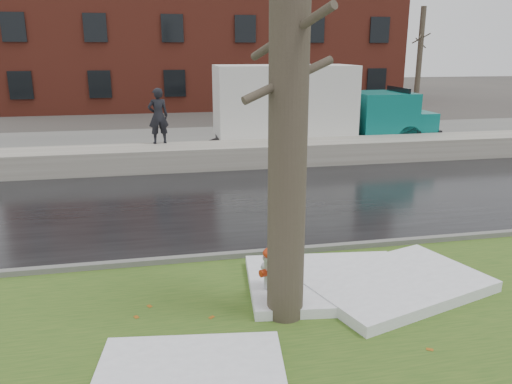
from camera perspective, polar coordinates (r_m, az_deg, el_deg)
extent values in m
plane|color=#47423D|center=(8.53, -0.10, -10.23)|extent=(120.00, 120.00, 0.00)
cube|color=#2B4C19|center=(7.44, 1.86, -14.25)|extent=(60.00, 4.50, 0.04)
cube|color=black|center=(12.67, -4.11, -1.31)|extent=(60.00, 7.00, 0.03)
cube|color=slate|center=(20.90, -7.17, 5.48)|extent=(60.00, 9.00, 0.03)
cube|color=slate|center=(9.39, -1.31, -7.21)|extent=(60.00, 0.15, 0.14)
cube|color=#A4A096|center=(16.63, -6.03, 4.09)|extent=(60.00, 1.60, 0.75)
cube|color=maroon|center=(37.69, -6.42, 17.72)|extent=(26.00, 12.00, 10.00)
cylinder|color=brown|center=(33.81, -19.72, 14.17)|extent=(0.36, 0.36, 6.50)
cylinder|color=brown|center=(33.81, -19.87, 15.77)|extent=(0.84, 1.62, 0.73)
cylinder|color=brown|center=(33.83, -20.02, 17.29)|extent=(1.08, 1.26, 0.66)
cylinder|color=brown|center=(33.81, -19.78, 14.76)|extent=(1.40, 0.61, 0.63)
cylinder|color=brown|center=(36.05, 18.18, 14.36)|extent=(0.36, 0.36, 6.50)
cylinder|color=brown|center=(36.05, 18.32, 15.86)|extent=(0.84, 1.62, 0.73)
cylinder|color=brown|center=(36.07, 18.45, 17.28)|extent=(1.08, 1.26, 0.66)
cylinder|color=brown|center=(36.04, 18.23, 14.91)|extent=(1.40, 0.61, 0.63)
cylinder|color=#AAADB3|center=(7.81, 1.82, -9.49)|extent=(0.31, 0.31, 0.74)
ellipsoid|color=#AB2B0D|center=(7.66, 1.84, -6.99)|extent=(0.37, 0.37, 0.17)
cylinder|color=#AB2B0D|center=(7.62, 1.85, -6.33)|extent=(0.07, 0.07, 0.05)
cylinder|color=#AB2B0D|center=(7.70, 0.86, -9.25)|extent=(0.14, 0.15, 0.12)
cylinder|color=#AB2B0D|center=(7.86, 2.77, -8.74)|extent=(0.14, 0.15, 0.12)
cylinder|color=#AAADB3|center=(7.90, 1.20, -8.60)|extent=(0.18, 0.15, 0.15)
cylinder|color=brown|center=(6.54, 3.76, 11.89)|extent=(0.54, 0.54, 6.53)
cylinder|color=brown|center=(6.53, 3.87, 17.62)|extent=(0.74, 1.53, 0.68)
cylinder|color=brown|center=(6.53, 3.78, 12.71)|extent=(1.32, 0.53, 0.58)
cube|color=black|center=(19.32, 6.68, 6.43)|extent=(7.50, 1.02, 0.21)
cube|color=silver|center=(18.82, 3.22, 10.43)|extent=(5.08, 2.40, 2.53)
cube|color=#0B6864|center=(20.17, 14.10, 8.75)|extent=(2.18, 2.27, 1.59)
cube|color=#0B6864|center=(20.82, 17.46, 7.67)|extent=(1.15, 2.07, 0.84)
cube|color=black|center=(20.40, 15.91, 10.29)|extent=(0.09, 1.87, 0.84)
cube|color=black|center=(18.56, -6.20, 5.10)|extent=(1.62, 1.14, 0.63)
cylinder|color=black|center=(19.74, 16.97, 5.77)|extent=(1.03, 0.29, 1.03)
cylinder|color=black|center=(21.47, 14.56, 6.73)|extent=(1.03, 0.29, 1.03)
cylinder|color=black|center=(18.15, 4.76, 5.57)|extent=(1.03, 0.29, 1.03)
cylinder|color=black|center=(20.02, 3.26, 6.57)|extent=(1.03, 0.29, 1.03)
cylinder|color=black|center=(17.81, 0.09, 5.43)|extent=(1.03, 0.29, 1.03)
cylinder|color=black|center=(19.71, -1.00, 6.45)|extent=(1.03, 0.29, 1.03)
imported|color=black|center=(16.94, -11.12, 8.53)|extent=(0.73, 0.55, 1.83)
cube|color=white|center=(8.34, 8.37, -10.13)|extent=(2.81, 2.28, 0.16)
cube|color=white|center=(6.20, -7.53, -20.30)|extent=(2.39, 1.87, 0.14)
cube|color=white|center=(8.49, 15.71, -10.05)|extent=(3.21, 2.56, 0.18)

